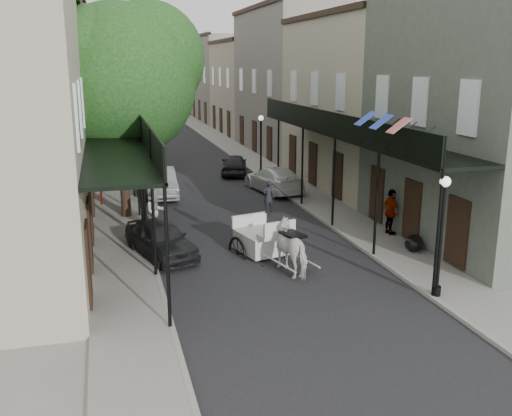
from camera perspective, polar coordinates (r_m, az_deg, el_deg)
ground at (r=18.49m, az=3.20°, el=-8.00°), size 140.00×140.00×0.00m
road at (r=37.29m, az=-6.43°, el=3.44°), size 8.00×90.00×0.01m
sidewalk_left at (r=36.89m, az=-14.14°, el=3.05°), size 2.20×90.00×0.12m
sidewalk_right at (r=38.33m, az=0.99°, el=3.91°), size 2.20×90.00×0.12m
building_row_left at (r=46.36m, az=-19.37°, el=11.40°), size 5.00×80.00×10.50m
building_row_right at (r=48.33m, az=1.87°, el=12.27°), size 5.00×80.00×10.50m
gallery_left at (r=23.40m, az=-13.47°, el=6.68°), size 2.20×18.05×4.88m
gallery_right at (r=25.52m, az=8.72°, el=7.52°), size 2.20×18.05×4.88m
tree_near at (r=26.43m, az=-12.72°, el=12.87°), size 7.31×6.80×9.63m
tree_far at (r=40.43m, az=-13.70°, el=12.30°), size 6.45×6.00×8.61m
lamppost_right_near at (r=17.82m, az=18.00°, el=-2.58°), size 0.32×0.32×3.71m
lamppost_left at (r=22.81m, az=-11.37°, el=1.48°), size 0.32×0.32×3.71m
lamppost_right_far at (r=35.87m, az=0.50°, el=6.40°), size 0.32×0.32×3.71m
horse at (r=19.55m, az=3.84°, el=-3.99°), size 1.43×2.25×1.76m
carriage at (r=21.72m, az=-0.07°, el=-1.35°), size 2.19×2.87×2.94m
pedestrian_walking at (r=24.24m, az=-10.02°, el=-0.37°), size 1.10×0.97×1.91m
pedestrian_sidewalk_left at (r=35.40m, az=-14.93°, el=4.06°), size 1.21×0.83×1.72m
pedestrian_sidewalk_right at (r=24.02m, az=13.34°, el=-0.39°), size 0.49×1.13×1.90m
car_left_near at (r=21.43m, az=-9.51°, el=-3.05°), size 2.75×4.32×1.37m
car_left_mid at (r=31.05m, az=-9.53°, el=2.50°), size 1.68×4.55×1.49m
car_left_far at (r=47.83m, az=-11.61°, el=6.43°), size 3.42×5.08×1.29m
car_right_near at (r=31.73m, az=1.78°, el=2.88°), size 2.64×5.09×1.41m
car_right_far at (r=36.68m, az=-2.19°, el=4.39°), size 2.48×4.21×1.34m
trash_bags at (r=22.43m, az=15.55°, el=-3.36°), size 0.96×1.11×0.60m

